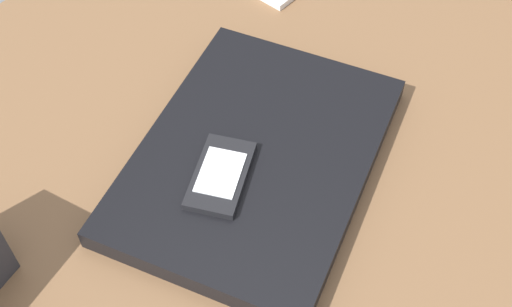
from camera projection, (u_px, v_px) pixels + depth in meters
The scene contains 3 objects.
desk_surface at pixel (254, 121), 80.73cm from camera, with size 120.00×80.00×3.00cm, color brown.
laptop_closed at pixel (256, 158), 73.77cm from camera, with size 33.38×24.19×2.47cm, color black.
cell_phone_on_laptop at pixel (221, 175), 70.21cm from camera, with size 11.04×8.67×0.99cm.
Camera 1 is at (42.45, 31.79, 62.49)cm, focal length 47.08 mm.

